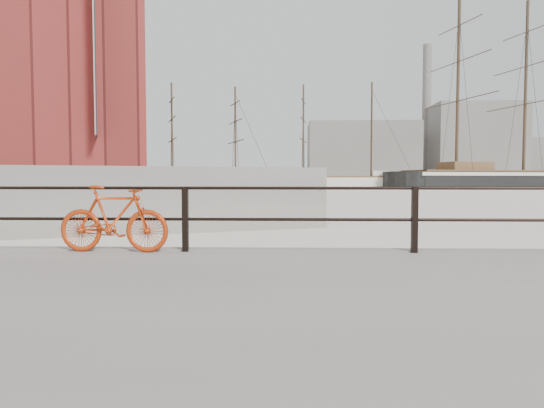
% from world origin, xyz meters
% --- Properties ---
extents(ground, '(400.00, 400.00, 0.00)m').
position_xyz_m(ground, '(0.00, 0.00, 0.00)').
color(ground, white).
rests_on(ground, ground).
extents(far_quay, '(78.44, 148.07, 1.80)m').
position_xyz_m(far_quay, '(-40.00, 72.00, 0.90)').
color(far_quay, gray).
rests_on(far_quay, ground).
extents(guardrail, '(28.00, 0.10, 1.00)m').
position_xyz_m(guardrail, '(0.00, -0.15, 0.85)').
color(guardrail, black).
rests_on(guardrail, promenade).
extents(bicycle, '(1.71, 0.35, 1.02)m').
position_xyz_m(bicycle, '(-4.57, -0.27, 0.86)').
color(bicycle, '#AF300B').
rests_on(bicycle, promenade).
extents(barque_black, '(68.55, 39.21, 36.51)m').
position_xyz_m(barque_black, '(43.08, 87.17, 0.00)').
color(barque_black, black).
rests_on(barque_black, ground).
extents(schooner_mid, '(29.31, 15.59, 20.19)m').
position_xyz_m(schooner_mid, '(7.10, 84.29, 0.00)').
color(schooner_mid, beige).
rests_on(schooner_mid, ground).
extents(schooner_left, '(24.87, 17.66, 17.40)m').
position_xyz_m(schooner_left, '(-15.59, 70.67, 0.00)').
color(schooner_left, silver).
rests_on(schooner_left, ground).
extents(workboat_near, '(11.28, 8.99, 7.00)m').
position_xyz_m(workboat_near, '(-26.45, 34.84, 0.00)').
color(workboat_near, black).
rests_on(workboat_near, ground).
extents(workboat_far, '(9.40, 9.42, 7.00)m').
position_xyz_m(workboat_far, '(-27.70, 41.11, 0.00)').
color(workboat_far, black).
rests_on(workboat_far, ground).
extents(apartment_mustard, '(26.02, 22.15, 22.20)m').
position_xyz_m(apartment_mustard, '(-29.49, 40.65, 12.90)').
color(apartment_mustard, gold).
rests_on(apartment_mustard, far_quay).
extents(apartment_cream, '(24.16, 21.40, 21.20)m').
position_xyz_m(apartment_cream, '(-38.11, 61.98, 12.40)').
color(apartment_cream, beige).
rests_on(apartment_cream, far_quay).
extents(apartment_grey, '(26.02, 22.15, 23.20)m').
position_xyz_m(apartment_grey, '(-46.35, 82.38, 13.40)').
color(apartment_grey, gray).
rests_on(apartment_grey, far_quay).
extents(apartment_brick, '(27.87, 22.90, 21.20)m').
position_xyz_m(apartment_brick, '(-54.97, 103.70, 12.40)').
color(apartment_brick, maroon).
rests_on(apartment_brick, far_quay).
extents(industrial_west, '(32.00, 18.00, 18.00)m').
position_xyz_m(industrial_west, '(20.00, 140.00, 9.00)').
color(industrial_west, gray).
rests_on(industrial_west, ground).
extents(industrial_mid, '(26.00, 20.00, 24.00)m').
position_xyz_m(industrial_mid, '(55.00, 145.00, 12.00)').
color(industrial_mid, gray).
rests_on(industrial_mid, ground).
extents(industrial_east, '(20.00, 16.00, 14.00)m').
position_xyz_m(industrial_east, '(78.00, 150.00, 7.00)').
color(industrial_east, gray).
rests_on(industrial_east, ground).
extents(smokestack, '(2.80, 2.80, 44.00)m').
position_xyz_m(smokestack, '(42.00, 150.00, 22.00)').
color(smokestack, gray).
rests_on(smokestack, ground).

